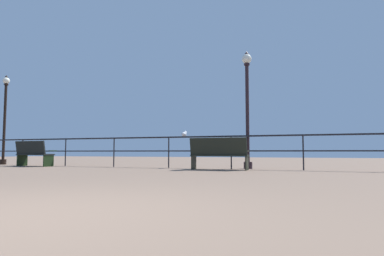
% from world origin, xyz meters
% --- Properties ---
extents(ground_plane, '(60.00, 60.00, 0.00)m').
position_xyz_m(ground_plane, '(0.00, 0.00, 0.00)').
color(ground_plane, '#78604F').
extents(pier_railing, '(21.89, 0.05, 1.07)m').
position_xyz_m(pier_railing, '(-0.00, 8.17, 0.79)').
color(pier_railing, black).
rests_on(pier_railing, ground_plane).
extents(bench_far_left, '(1.55, 0.81, 0.95)m').
position_xyz_m(bench_far_left, '(-7.49, 7.50, 0.51)').
color(bench_far_left, black).
rests_on(bench_far_left, ground_plane).
extents(bench_near_left, '(1.76, 0.58, 0.97)m').
position_xyz_m(bench_near_left, '(-0.24, 7.51, 0.54)').
color(bench_near_left, black).
rests_on(bench_near_left, ground_plane).
extents(lamppost_left, '(0.29, 0.29, 3.92)m').
position_xyz_m(lamppost_left, '(-10.14, 8.46, 2.12)').
color(lamppost_left, black).
rests_on(lamppost_left, ground_plane).
extents(lamppost_center, '(0.32, 0.32, 3.87)m').
position_xyz_m(lamppost_center, '(0.48, 8.46, 2.19)').
color(lamppost_center, black).
rests_on(lamppost_center, ground_plane).
extents(seagull_on_rail, '(0.17, 0.41, 0.19)m').
position_xyz_m(seagull_on_rail, '(-1.62, 8.19, 1.16)').
color(seagull_on_rail, silver).
rests_on(seagull_on_rail, pier_railing).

